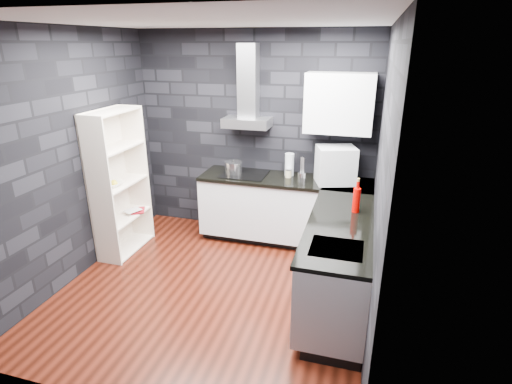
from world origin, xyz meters
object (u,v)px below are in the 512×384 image
at_px(fruit_bowl, 112,184).
at_px(bookshelf, 119,184).
at_px(red_bottle, 356,200).
at_px(pot, 233,168).
at_px(glass_vase, 289,165).
at_px(utensil_crock, 302,177).
at_px(appliance_garage, 336,165).
at_px(storage_jar, 288,174).

bearing_deg(fruit_bowl, bookshelf, 90.00).
distance_m(red_bottle, fruit_bowl, 2.84).
distance_m(pot, red_bottle, 1.83).
distance_m(glass_vase, utensil_crock, 0.31).
height_order(glass_vase, bookshelf, bookshelf).
xyz_separation_m(pot, appliance_garage, (1.32, -0.00, 0.15)).
bearing_deg(glass_vase, storage_jar, -85.72).
bearing_deg(utensil_crock, storage_jar, 144.60).
bearing_deg(utensil_crock, fruit_bowl, -159.29).
distance_m(utensil_crock, red_bottle, 1.04).
bearing_deg(pot, glass_vase, 10.27).
xyz_separation_m(glass_vase, bookshelf, (-1.94, -0.90, -0.15)).
bearing_deg(glass_vase, fruit_bowl, -151.99).
distance_m(storage_jar, bookshelf, 2.11).
bearing_deg(storage_jar, fruit_bowl, -154.06).
distance_m(pot, bookshelf, 1.44).
relative_size(red_bottle, bookshelf, 0.14).
bearing_deg(red_bottle, fruit_bowl, -179.23).
relative_size(pot, appliance_garage, 0.51).
bearing_deg(storage_jar, pot, -176.43).
distance_m(storage_jar, red_bottle, 1.27).
bearing_deg(storage_jar, glass_vase, 94.28).
xyz_separation_m(storage_jar, appliance_garage, (0.59, -0.05, 0.18)).
height_order(glass_vase, red_bottle, glass_vase).
xyz_separation_m(appliance_garage, red_bottle, (0.30, -0.86, -0.10)).
height_order(bookshelf, fruit_bowl, bookshelf).
height_order(pot, red_bottle, red_bottle).
bearing_deg(bookshelf, red_bottle, -19.39).
relative_size(glass_vase, appliance_garage, 0.64).
relative_size(pot, fruit_bowl, 1.03).
relative_size(appliance_garage, fruit_bowl, 2.04).
bearing_deg(red_bottle, utensil_crock, 131.86).
height_order(pot, appliance_garage, appliance_garage).
xyz_separation_m(glass_vase, utensil_crock, (0.20, -0.22, -0.09)).
xyz_separation_m(pot, bookshelf, (-1.22, -0.77, -0.08)).
xyz_separation_m(appliance_garage, bookshelf, (-2.54, -0.76, -0.22)).
distance_m(storage_jar, fruit_bowl, 2.17).
xyz_separation_m(pot, utensil_crock, (0.92, -0.09, -0.02)).
relative_size(utensil_crock, appliance_garage, 0.26).
distance_m(glass_vase, red_bottle, 1.34).
distance_m(storage_jar, utensil_crock, 0.24).
bearing_deg(fruit_bowl, glass_vase, 28.01).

